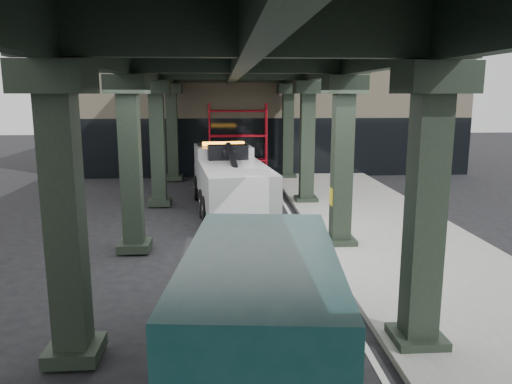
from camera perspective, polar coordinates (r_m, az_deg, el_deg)
name	(u,v)px	position (r m, az deg, el deg)	size (l,w,h in m)	color
ground	(257,273)	(12.88, 0.08, -9.27)	(90.00, 90.00, 0.00)	black
sidewalk	(402,244)	(15.66, 16.30, -5.70)	(5.00, 40.00, 0.15)	gray
lane_stripe	(309,248)	(14.96, 6.10, -6.37)	(0.12, 38.00, 0.01)	silver
viaduct	(237,58)	(14.08, -2.17, 15.08)	(7.40, 32.00, 6.40)	black
building	(266,102)	(32.17, 1.20, 10.29)	(22.00, 10.00, 8.00)	#C6B793
scaffolding	(238,139)	(26.80, -2.08, 6.05)	(3.08, 0.88, 4.00)	red
tow_truck	(229,178)	(19.31, -3.08, 1.62)	(3.15, 8.32, 2.67)	black
towed_van	(261,314)	(7.71, 0.60, -13.75)	(2.79, 5.93, 2.33)	#124041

